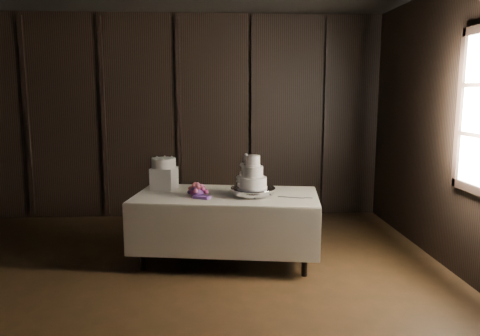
# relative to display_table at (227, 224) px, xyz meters

# --- Properties ---
(room) EXTENTS (6.08, 7.08, 3.08)m
(room) POSITION_rel_display_table_xyz_m (-0.65, -1.52, 1.08)
(room) COLOR black
(room) RESTS_ON ground
(display_table) EXTENTS (2.12, 1.33, 0.76)m
(display_table) POSITION_rel_display_table_xyz_m (0.00, 0.00, 0.00)
(display_table) COLOR #EDE5CD
(display_table) RESTS_ON ground
(cake_stand) EXTENTS (0.60, 0.60, 0.09)m
(cake_stand) POSITION_rel_display_table_xyz_m (0.28, -0.10, 0.39)
(cake_stand) COLOR silver
(cake_stand) RESTS_ON display_table
(wedding_cake) EXTENTS (0.34, 0.29, 0.35)m
(wedding_cake) POSITION_rel_display_table_xyz_m (0.26, -0.12, 0.57)
(wedding_cake) COLOR white
(wedding_cake) RESTS_ON cake_stand
(bouquet) EXTENTS (0.41, 0.46, 0.18)m
(bouquet) POSITION_rel_display_table_xyz_m (-0.31, -0.08, 0.40)
(bouquet) COLOR #D15A87
(bouquet) RESTS_ON display_table
(box_pedestal) EXTENTS (0.32, 0.32, 0.25)m
(box_pedestal) POSITION_rel_display_table_xyz_m (-0.71, 0.32, 0.47)
(box_pedestal) COLOR white
(box_pedestal) RESTS_ON display_table
(small_cake) EXTENTS (0.31, 0.31, 0.11)m
(small_cake) POSITION_rel_display_table_xyz_m (-0.71, 0.32, 0.65)
(small_cake) COLOR white
(small_cake) RESTS_ON box_pedestal
(cake_knife) EXTENTS (0.36, 0.15, 0.01)m
(cake_knife) POSITION_rel_display_table_xyz_m (0.68, -0.23, 0.35)
(cake_knife) COLOR silver
(cake_knife) RESTS_ON display_table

